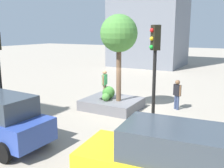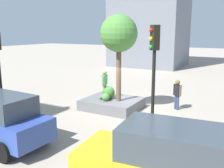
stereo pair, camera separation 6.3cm
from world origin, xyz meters
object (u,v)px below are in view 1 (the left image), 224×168
object	(u,v)px
skateboarder	(105,82)
traffic_light_median	(154,69)
taxi_cab	(165,163)
plaza_tree	(119,34)
skateboard	(105,97)
bystander_watching	(177,93)
sedan_parked	(1,120)
planter_ledge	(112,104)

from	to	relation	value
skateboarder	traffic_light_median	bearing A→B (deg)	136.57
taxi_cab	traffic_light_median	bearing A→B (deg)	-62.80
plaza_tree	skateboard	size ratio (longest dim) A/B	5.88
bystander_watching	traffic_light_median	bearing A→B (deg)	96.27
plaza_tree	taxi_cab	distance (m)	8.68
sedan_parked	traffic_light_median	size ratio (longest dim) A/B	0.95
skateboarder	taxi_cab	world-z (taller)	skateboarder
planter_ledge	bystander_watching	world-z (taller)	bystander_watching
skateboarder	bystander_watching	size ratio (longest dim) A/B	0.92
plaza_tree	bystander_watching	world-z (taller)	plaza_tree
skateboard	skateboarder	xyz separation A→B (m)	(0.00, 0.00, 0.95)
plaza_tree	bystander_watching	xyz separation A→B (m)	(-2.87, -1.80, -3.30)
skateboard	plaza_tree	bearing A→B (deg)	176.00
taxi_cab	skateboard	bearing A→B (deg)	-49.19
traffic_light_median	skateboard	bearing A→B (deg)	-43.43
planter_ledge	traffic_light_median	xyz separation A→B (m)	(-4.03, 4.32, 2.90)
skateboarder	bystander_watching	xyz separation A→B (m)	(-3.83, -1.73, -0.57)
taxi_cab	traffic_light_median	distance (m)	3.38
plaza_tree	sedan_parked	distance (m)	7.34
taxi_cab	traffic_light_median	size ratio (longest dim) A/B	1.00
bystander_watching	plaza_tree	bearing A→B (deg)	32.09
plaza_tree	traffic_light_median	distance (m)	5.58
plaza_tree	skateboarder	xyz separation A→B (m)	(0.96, -0.07, -2.73)
plaza_tree	skateboard	xyz separation A→B (m)	(0.96, -0.07, -3.67)
sedan_parked	traffic_light_median	world-z (taller)	traffic_light_median
traffic_light_median	bystander_watching	world-z (taller)	traffic_light_median
skateboard	traffic_light_median	distance (m)	6.69
skateboard	taxi_cab	xyz separation A→B (m)	(-5.69, 6.59, 0.44)
skateboard	traffic_light_median	world-z (taller)	traffic_light_median
skateboard	taxi_cab	size ratio (longest dim) A/B	0.17
plaza_tree	bystander_watching	size ratio (longest dim) A/B	2.75
planter_ledge	plaza_tree	world-z (taller)	plaza_tree
traffic_light_median	sedan_parked	bearing A→B (deg)	20.37
skateboard	bystander_watching	bearing A→B (deg)	-155.64
plaza_tree	sedan_parked	xyz separation A→B (m)	(2.04, 6.25, -3.27)
taxi_cab	sedan_parked	bearing A→B (deg)	-2.32
traffic_light_median	planter_ledge	bearing A→B (deg)	-46.94
sedan_parked	traffic_light_median	distance (m)	6.32
skateboard	skateboarder	distance (m)	0.95
skateboarder	traffic_light_median	xyz separation A→B (m)	(-4.49, 4.25, 1.61)
planter_ledge	traffic_light_median	bearing A→B (deg)	133.06
planter_ledge	traffic_light_median	distance (m)	6.58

